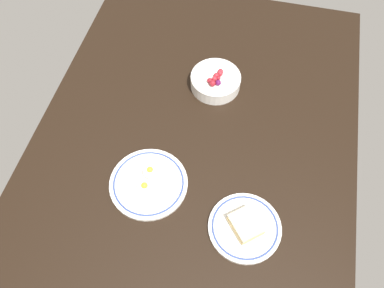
% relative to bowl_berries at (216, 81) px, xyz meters
% --- Properties ---
extents(dining_table, '(1.43, 0.96, 0.04)m').
position_rel_bowl_berries_xyz_m(dining_table, '(0.25, -0.02, -0.05)').
color(dining_table, black).
rests_on(dining_table, ground).
extents(bowl_berries, '(0.16, 0.16, 0.06)m').
position_rel_bowl_berries_xyz_m(bowl_berries, '(0.00, 0.00, 0.00)').
color(bowl_berries, white).
rests_on(bowl_berries, dining_table).
extents(plate_eggs, '(0.22, 0.22, 0.04)m').
position_rel_bowl_berries_xyz_m(plate_eggs, '(0.39, -0.11, -0.02)').
color(plate_eggs, white).
rests_on(plate_eggs, dining_table).
extents(plate_sandwich, '(0.19, 0.19, 0.04)m').
position_rel_bowl_berries_xyz_m(plate_sandwich, '(0.46, 0.17, -0.01)').
color(plate_sandwich, white).
rests_on(plate_sandwich, dining_table).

